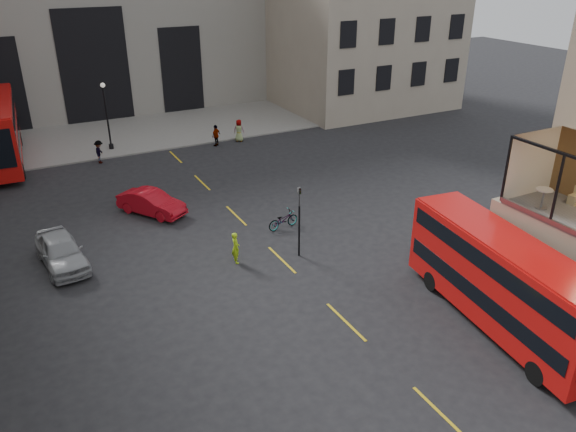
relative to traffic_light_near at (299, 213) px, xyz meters
name	(u,v)px	position (x,y,z in m)	size (l,w,h in m)	color
ground	(486,396)	(1.00, -12.00, -2.42)	(140.00, 140.00, 0.00)	black
gateway	(78,10)	(-4.00, 35.99, 6.96)	(35.00, 10.60, 18.00)	gray
pavement_far	(102,136)	(-5.00, 26.00, -2.36)	(40.00, 12.00, 0.12)	slate
traffic_light_near	(299,213)	(0.00, 0.00, 0.00)	(0.16, 0.20, 3.80)	black
street_lamp_b	(108,121)	(-5.00, 22.00, -0.03)	(0.36, 0.36, 5.33)	black
bus_near	(502,278)	(4.50, -8.99, -0.18)	(3.50, 10.20, 3.99)	red
car_a	(61,251)	(-10.96, 4.59, -1.62)	(1.89, 4.70, 1.60)	#919398
car_b	(151,203)	(-5.34, 8.63, -1.71)	(1.50, 4.31, 1.42)	#B70B17
bicycle	(283,220)	(0.74, 3.25, -1.91)	(0.68, 1.95, 1.03)	gray
cyclist	(236,248)	(-3.15, 0.88, -1.60)	(0.60, 0.40, 1.66)	#AAE217
pedestrian_b	(99,152)	(-6.34, 19.30, -1.56)	(1.12, 0.64, 1.73)	gray
pedestrian_c	(216,135)	(2.81, 19.16, -1.55)	(1.02, 0.43, 1.74)	gray
pedestrian_d	(239,131)	(4.94, 19.45, -1.51)	(0.89, 0.58, 1.83)	gray
cafe_table_far	(543,195)	(6.90, -8.31, 2.74)	(0.68, 0.68, 0.85)	beige
cafe_chair_d	(574,199)	(8.43, -8.68, 2.41)	(0.40, 0.40, 0.77)	tan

